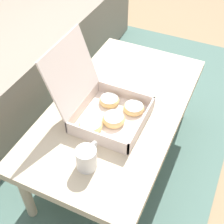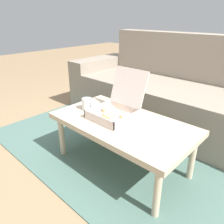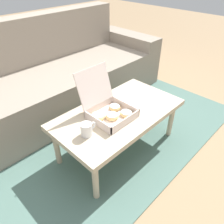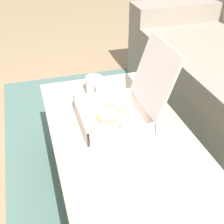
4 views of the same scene
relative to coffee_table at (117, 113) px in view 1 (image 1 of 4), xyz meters
name	(u,v)px [view 1 (image 1 of 4)]	position (x,y,z in m)	size (l,w,h in m)	color
ground_plane	(96,151)	(0.00, 0.13, -0.35)	(12.00, 12.00, 0.00)	#937756
area_rug	(51,133)	(0.00, 0.43, -0.35)	(2.69, 1.92, 0.01)	#4C6B60
coffee_table	(117,113)	(0.00, 0.00, 0.00)	(1.04, 0.57, 0.39)	#C6B293
pastry_box	(104,108)	(-0.09, 0.03, 0.10)	(0.30, 0.38, 0.34)	silver
coffee_mug	(87,158)	(-0.35, -0.03, 0.09)	(0.12, 0.08, 0.09)	white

